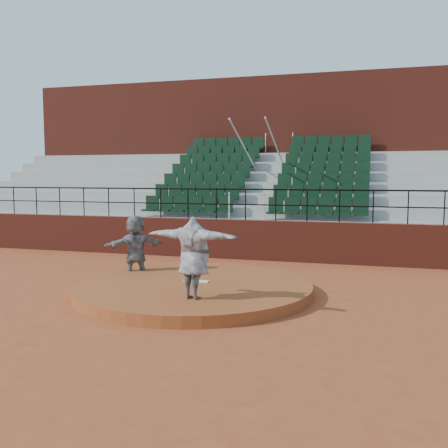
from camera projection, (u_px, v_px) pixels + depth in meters
The scene contains 9 objects.
ground at pixel (194, 293), 11.67m from camera, with size 90.00×90.00×0.00m, color #954221.
pitchers_mound at pixel (194, 288), 11.66m from camera, with size 5.50×5.50×0.25m, color brown.
pitching_rubber at pixel (196, 281), 11.79m from camera, with size 0.60×0.15×0.03m, color white.
boundary_wall at pixel (245, 240), 16.38m from camera, with size 24.00×0.30×1.30m, color maroon.
wall_railing at pixel (246, 198), 16.25m from camera, with size 24.04×0.05×1.03m.
seating_deck at pixel (267, 208), 19.79m from camera, with size 24.00×5.97×4.63m.
press_box_facade at pixel (285, 158), 23.36m from camera, with size 24.00×3.00×7.10m, color maroon.
pitcher at pixel (194, 258), 10.11m from camera, with size 2.07×0.56×1.68m, color black.
fielder at pixel (135, 247), 13.15m from camera, with size 1.60×0.51×1.73m, color black.
Camera 1 is at (3.90, -10.80, 2.77)m, focal length 40.00 mm.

